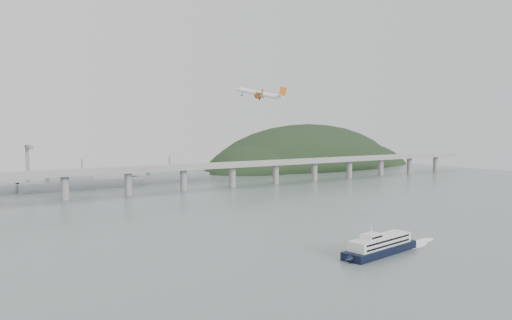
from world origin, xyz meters
TOP-DOWN VIEW (x-y plane):
  - ground at (0.00, 0.00)m, footprint 900.00×900.00m
  - bridge at (-1.15, 200.00)m, footprint 800.00×22.00m
  - headland at (285.18, 331.75)m, footprint 365.00×155.00m
  - ferry at (-1.78, -47.20)m, footprint 71.45×20.40m
  - airliner at (7.95, 61.99)m, footprint 28.37×26.68m

SIDE VIEW (x-z plane):
  - headland at x=285.18m, z-range -97.34..58.66m
  - ground at x=0.00m, z-range 0.00..0.00m
  - ferry at x=-1.78m, z-range -3.09..10.43m
  - bridge at x=-1.15m, z-range 5.70..29.60m
  - airliner at x=7.95m, z-range 72.54..81.43m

